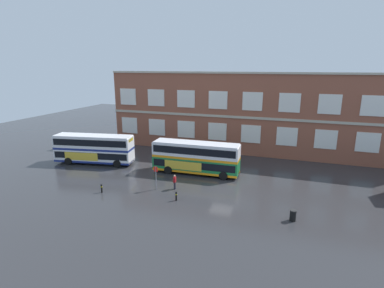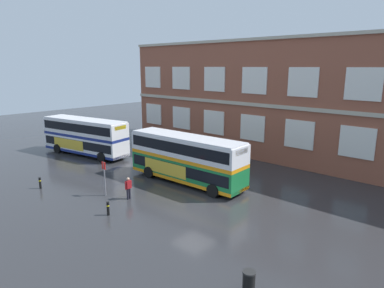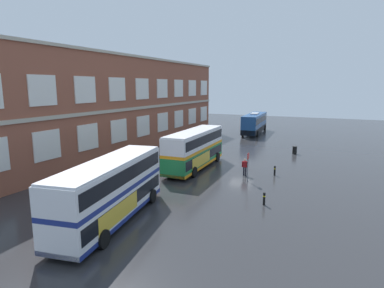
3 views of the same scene
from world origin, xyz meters
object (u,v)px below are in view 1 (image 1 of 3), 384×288
object	(u,v)px
waiting_passenger	(175,181)
safety_bollard_west	(102,188)
safety_bollard_east	(176,196)
double_decker_middle	(196,157)
bus_stand_flag	(156,176)
double_decker_near	(94,149)
station_litter_bin	(293,215)

from	to	relation	value
waiting_passenger	safety_bollard_west	size ratio (longest dim) A/B	1.79
safety_bollard_east	safety_bollard_west	bearing A→B (deg)	-174.49
double_decker_middle	bus_stand_flag	distance (m)	6.96
double_decker_near	safety_bollard_east	world-z (taller)	double_decker_near
double_decker_middle	safety_bollard_east	world-z (taller)	double_decker_middle
safety_bollard_east	waiting_passenger	bearing A→B (deg)	115.35
safety_bollard_west	safety_bollard_east	distance (m)	8.47
waiting_passenger	safety_bollard_west	xyz separation A→B (m)	(-7.16, -3.50, -0.44)
station_litter_bin	safety_bollard_west	size ratio (longest dim) A/B	1.08
double_decker_middle	station_litter_bin	size ratio (longest dim) A/B	10.76
bus_stand_flag	safety_bollard_east	world-z (taller)	bus_stand_flag
waiting_passenger	double_decker_middle	bearing A→B (deg)	84.23
bus_stand_flag	safety_bollard_west	world-z (taller)	bus_stand_flag
waiting_passenger	safety_bollard_east	bearing A→B (deg)	-64.65
bus_stand_flag	safety_bollard_west	xyz separation A→B (m)	(-5.26, -2.71, -1.14)
bus_stand_flag	waiting_passenger	bearing A→B (deg)	22.68
double_decker_middle	waiting_passenger	xyz separation A→B (m)	(-0.58, -5.70, -1.22)
double_decker_near	bus_stand_flag	size ratio (longest dim) A/B	4.18
double_decker_near	bus_stand_flag	distance (m)	13.63
double_decker_middle	safety_bollard_east	distance (m)	8.57
bus_stand_flag	double_decker_near	bearing A→B (deg)	155.27
double_decker_near	waiting_passenger	size ratio (longest dim) A/B	6.64
double_decker_middle	safety_bollard_west	distance (m)	12.13
safety_bollard_west	safety_bollard_east	size ratio (longest dim) A/B	1.00
bus_stand_flag	safety_bollard_east	bearing A→B (deg)	-30.83
double_decker_near	safety_bollard_east	distance (m)	17.37
double_decker_middle	waiting_passenger	size ratio (longest dim) A/B	6.52
double_decker_near	waiting_passenger	distance (m)	15.14
double_decker_near	station_litter_bin	distance (m)	28.14
double_decker_middle	safety_bollard_east	xyz separation A→B (m)	(0.70, -8.38, -1.66)
waiting_passenger	double_decker_near	bearing A→B (deg)	161.03
waiting_passenger	station_litter_bin	distance (m)	13.04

